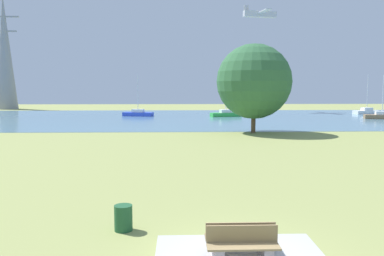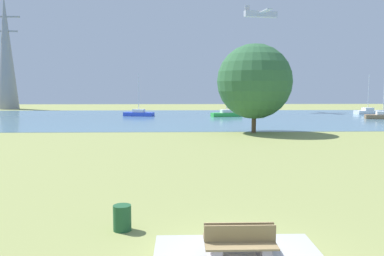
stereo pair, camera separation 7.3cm
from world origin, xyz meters
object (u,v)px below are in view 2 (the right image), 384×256
Objects in this scene: bench_facing_water at (238,240)px; electricity_pylon at (6,52)px; sailboat_white at (368,111)px; sailboat_green at (226,114)px; light_aircraft at (260,14)px; bench_facing_inland at (241,248)px; tree_east_near at (254,81)px; litter_bin at (122,218)px; sailboat_brown at (383,116)px; sailboat_blue at (139,113)px.

bench_facing_water is 0.07× the size of electricity_pylon.
sailboat_white is 72.96m from electricity_pylon.
sailboat_green is 0.79× the size of light_aircraft.
light_aircraft is at bearing 78.14° from bench_facing_water.
bench_facing_water is 0.54m from bench_facing_inland.
bench_facing_inland is at bearing -118.28° from sailboat_white.
light_aircraft is (7.86, 36.38, 13.28)m from tree_east_near.
sailboat_green is at bearing 79.55° from litter_bin.
sailboat_brown is 0.96× the size of sailboat_green.
bench_facing_inland is at bearing -81.46° from sailboat_blue.
bench_facing_water is 53.78m from sailboat_brown.
light_aircraft reaches higher than sailboat_blue.
electricity_pylon reaches higher than bench_facing_water.
sailboat_white is (31.04, 57.16, -0.01)m from bench_facing_water.
bench_facing_inland is 2.25× the size of litter_bin.
sailboat_blue reaches higher than litter_bin.
electricity_pylon is 2.88× the size of light_aircraft.
sailboat_green is 0.27× the size of electricity_pylon.
tree_east_near reaches higher than sailboat_brown.
sailboat_brown is 0.93× the size of sailboat_blue.
sailboat_green is at bearing -119.72° from light_aircraft.
sailboat_brown is at bearing 59.07° from bench_facing_inland.
litter_bin is at bearing -121.93° from sailboat_white.
sailboat_green is 24.00m from light_aircraft.
tree_east_near reaches higher than bench_facing_inland.
sailboat_white is (39.10, 4.00, -0.00)m from sailboat_blue.
sailboat_brown is 73.79m from electricity_pylon.
sailboat_brown is at bearing -11.29° from sailboat_blue.
sailboat_white is (25.21, 5.60, 0.00)m from sailboat_green.
electricity_pylon is at bearing 142.81° from sailboat_blue.
electricity_pylon reaches higher than sailboat_blue.
sailboat_brown is 0.75× the size of light_aircraft.
bench_facing_inland is at bearing -38.13° from litter_bin.
bench_facing_water is 0.20× the size of tree_east_near.
sailboat_white reaches higher than bench_facing_water.
sailboat_blue reaches higher than bench_facing_inland.
tree_east_near reaches higher than sailboat_white.
light_aircraft is (-17.29, 8.27, 17.91)m from sailboat_white.
sailboat_green is 0.98× the size of sailboat_white.
light_aircraft reaches higher than sailboat_green.
sailboat_brown is at bearing -53.98° from light_aircraft.
sailboat_green is at bearing 83.55° from bench_facing_water.
litter_bin is 0.03× the size of electricity_pylon.
sailboat_white is (31.04, 57.70, -0.01)m from bench_facing_inland.
bench_facing_inland is 0.28× the size of sailboat_brown.
bench_facing_water is at bearing -96.45° from sailboat_green.
electricity_pylon is (-44.24, 24.63, 11.73)m from sailboat_green.
sailboat_blue is at bearing 120.05° from tree_east_near.
sailboat_green reaches higher than litter_bin.
bench_facing_water is 53.77m from sailboat_blue.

